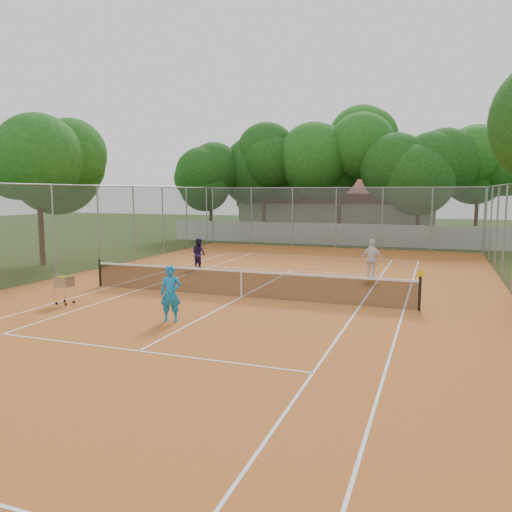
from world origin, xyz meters
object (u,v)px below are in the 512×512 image
(player_far_left, at_px, (199,254))
(player_far_right, at_px, (372,259))
(clubhouse, at_px, (340,209))
(ball_hopper, at_px, (65,289))
(tennis_net, at_px, (241,283))
(player_near, at_px, (171,294))

(player_far_left, distance_m, player_far_right, 8.15)
(clubhouse, bearing_deg, ball_hopper, -95.40)
(player_far_left, xyz_separation_m, ball_hopper, (-0.71, -8.36, -0.23))
(ball_hopper, bearing_deg, clubhouse, 95.56)
(tennis_net, xyz_separation_m, ball_hopper, (-5.03, -3.02, 0.02))
(player_near, xyz_separation_m, player_far_right, (4.47, 9.05, 0.05))
(clubhouse, bearing_deg, player_far_right, -76.20)
(tennis_net, distance_m, ball_hopper, 5.86)
(tennis_net, xyz_separation_m, clubhouse, (-2.00, 29.00, 1.69))
(clubhouse, relative_size, player_far_right, 9.58)
(player_far_left, relative_size, player_far_right, 0.87)
(clubhouse, distance_m, player_far_right, 24.48)
(player_far_left, xyz_separation_m, player_far_right, (8.15, -0.08, 0.11))
(player_near, bearing_deg, player_far_right, 44.61)
(player_far_right, bearing_deg, player_near, 86.64)
(tennis_net, relative_size, player_near, 7.37)
(tennis_net, height_order, clubhouse, clubhouse)
(player_far_right, relative_size, ball_hopper, 1.68)
(clubhouse, xyz_separation_m, player_near, (1.36, -32.78, -1.37))
(tennis_net, relative_size, player_far_left, 8.01)
(clubhouse, height_order, player_far_right, clubhouse)
(player_near, height_order, ball_hopper, player_near)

